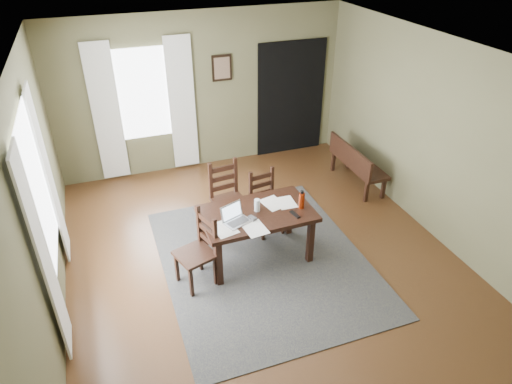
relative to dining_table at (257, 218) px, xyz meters
name	(u,v)px	position (x,y,z in m)	size (l,w,h in m)	color
ground	(264,261)	(0.06, -0.11, -0.64)	(5.00, 6.00, 0.01)	#492C16
room_shell	(265,137)	(0.06, -0.11, 1.16)	(5.02, 6.02, 2.71)	brown
rug	(264,260)	(0.06, -0.11, -0.63)	(2.60, 3.20, 0.01)	#373737
dining_table	(257,218)	(0.00, 0.00, 0.00)	(1.45, 0.89, 0.72)	black
chair_end	(198,251)	(-0.83, -0.21, -0.16)	(0.54, 0.54, 0.97)	black
chair_back_left	(228,198)	(-0.15, 0.78, -0.14)	(0.50, 0.50, 1.02)	black
chair_back_right	(266,203)	(0.34, 0.55, -0.18)	(0.46, 0.46, 0.92)	black
bench	(355,161)	(2.22, 1.27, -0.20)	(0.42, 1.29, 0.73)	black
laptop	(235,217)	(-0.32, -0.10, 0.14)	(0.38, 0.34, 0.21)	#B7B7BC
computer_mouse	(252,218)	(-0.11, -0.14, 0.11)	(0.06, 0.11, 0.04)	#3F3F42
tv_remote	(295,214)	(0.43, -0.23, 0.10)	(0.05, 0.17, 0.02)	black
drinking_glass	(257,205)	(0.01, 0.02, 0.17)	(0.07, 0.07, 0.16)	silver
water_bottle	(302,200)	(0.57, -0.11, 0.21)	(0.09, 0.09, 0.25)	#9A2A0B
paper_a	(224,229)	(-0.49, -0.21, 0.09)	(0.26, 0.34, 0.00)	white
paper_c	(273,203)	(0.27, 0.11, 0.09)	(0.25, 0.33, 0.00)	white
paper_d	(286,203)	(0.44, 0.07, 0.09)	(0.23, 0.30, 0.00)	white
paper_e	(255,228)	(-0.14, -0.33, 0.09)	(0.25, 0.33, 0.00)	white
window_left	(39,194)	(-2.41, 0.09, 0.81)	(0.01, 1.30, 1.70)	white
window_back	(143,94)	(-0.94, 2.86, 0.81)	(1.00, 0.01, 1.50)	white
curtain_left_near	(45,259)	(-2.38, -0.73, 0.56)	(0.03, 0.48, 2.30)	silver
curtain_left_far	(49,178)	(-2.38, 0.91, 0.56)	(0.03, 0.48, 2.30)	silver
curtain_back_left	(107,114)	(-1.56, 2.83, 0.56)	(0.44, 0.03, 2.30)	silver
curtain_back_right	(182,105)	(-0.32, 2.83, 0.56)	(0.44, 0.03, 2.30)	silver
framed_picture	(222,68)	(0.41, 2.86, 1.11)	(0.34, 0.03, 0.44)	black
doorway_back	(291,99)	(1.71, 2.86, 0.41)	(1.30, 0.03, 2.10)	black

